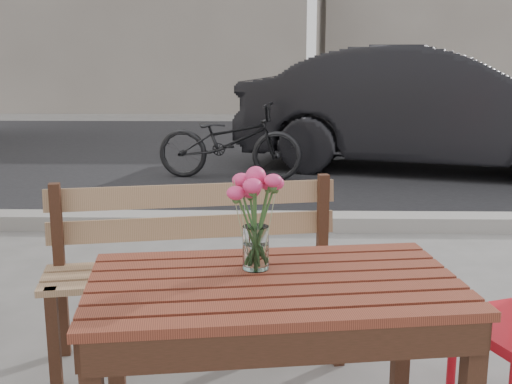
% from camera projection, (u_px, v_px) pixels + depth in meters
% --- Properties ---
extents(street, '(30.00, 8.12, 0.12)m').
position_uv_depth(street, '(253.00, 176.00, 7.22)').
color(street, black).
rests_on(street, ground).
extents(main_table, '(1.24, 0.83, 0.72)m').
position_uv_depth(main_table, '(274.00, 315.00, 2.03)').
color(main_table, '#572416').
rests_on(main_table, ground).
extents(main_bench, '(1.42, 0.66, 0.85)m').
position_uv_depth(main_bench, '(196.00, 248.00, 2.98)').
color(main_bench, '#936F4C').
rests_on(main_bench, ground).
extents(main_vase, '(0.19, 0.19, 0.34)m').
position_uv_depth(main_vase, '(256.00, 206.00, 2.06)').
color(main_vase, white).
rests_on(main_vase, main_table).
extents(parked_car, '(4.73, 2.70, 1.48)m').
position_uv_depth(parked_car, '(431.00, 109.00, 7.61)').
color(parked_car, black).
rests_on(parked_car, ground).
extents(bicycle, '(1.69, 0.80, 0.85)m').
position_uv_depth(bicycle, '(229.00, 141.00, 7.14)').
color(bicycle, black).
rests_on(bicycle, ground).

